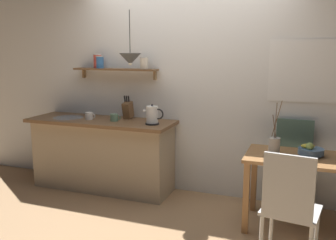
% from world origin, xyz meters
% --- Properties ---
extents(ground_plane, '(14.00, 14.00, 0.00)m').
position_xyz_m(ground_plane, '(0.00, 0.00, 0.00)').
color(ground_plane, '#A87F56').
extents(back_wall, '(6.80, 0.11, 2.70)m').
position_xyz_m(back_wall, '(0.21, 0.65, 1.35)').
color(back_wall, white).
rests_on(back_wall, ground_plane).
extents(kitchen_counter, '(1.83, 0.63, 0.89)m').
position_xyz_m(kitchen_counter, '(-1.00, 0.32, 0.45)').
color(kitchen_counter, tan).
rests_on(kitchen_counter, ground_plane).
extents(wall_shelf, '(1.10, 0.20, 0.31)m').
position_xyz_m(wall_shelf, '(-0.91, 0.49, 1.53)').
color(wall_shelf, brown).
extents(dining_table, '(0.98, 0.65, 0.73)m').
position_xyz_m(dining_table, '(1.31, 0.03, 0.61)').
color(dining_table, '#9E6B3D').
rests_on(dining_table, ground_plane).
extents(dining_chair_near, '(0.48, 0.45, 0.97)m').
position_xyz_m(dining_chair_near, '(1.28, -0.73, 0.54)').
color(dining_chair_near, silver).
rests_on(dining_chair_near, ground_plane).
extents(dining_chair_far, '(0.46, 0.45, 1.00)m').
position_xyz_m(dining_chair_far, '(1.25, 0.43, 0.54)').
color(dining_chair_far, '#4C6B5B').
rests_on(dining_chair_far, ground_plane).
extents(fruit_bowl, '(0.24, 0.24, 0.13)m').
position_xyz_m(fruit_bowl, '(1.41, 0.08, 0.78)').
color(fruit_bowl, '#51759E').
rests_on(fruit_bowl, dining_table).
extents(twig_vase, '(0.11, 0.11, 0.52)m').
position_xyz_m(twig_vase, '(1.08, 0.04, 0.82)').
color(twig_vase, '#B7B2A8').
rests_on(twig_vase, dining_table).
extents(electric_kettle, '(0.24, 0.16, 0.24)m').
position_xyz_m(electric_kettle, '(-0.29, 0.24, 0.99)').
color(electric_kettle, black).
rests_on(electric_kettle, kitchen_counter).
extents(knife_block, '(0.09, 0.16, 0.29)m').
position_xyz_m(knife_block, '(-0.71, 0.46, 1.00)').
color(knife_block, brown).
rests_on(knife_block, kitchen_counter).
extents(coffee_mug_by_sink, '(0.13, 0.10, 0.09)m').
position_xyz_m(coffee_mug_by_sink, '(-1.13, 0.26, 0.93)').
color(coffee_mug_by_sink, white).
rests_on(coffee_mug_by_sink, kitchen_counter).
extents(coffee_mug_spare, '(0.13, 0.10, 0.09)m').
position_xyz_m(coffee_mug_spare, '(-0.79, 0.27, 0.93)').
color(coffee_mug_spare, slate).
rests_on(coffee_mug_spare, kitchen_counter).
extents(pendant_lamp, '(0.25, 0.25, 0.60)m').
position_xyz_m(pendant_lamp, '(-0.52, 0.17, 1.63)').
color(pendant_lamp, black).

